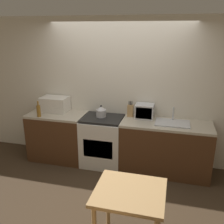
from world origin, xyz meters
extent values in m
plane|color=#3D2D1E|center=(0.00, 0.00, 0.00)|extent=(16.00, 16.00, 0.00)
cube|color=silver|center=(0.00, 1.10, 1.30)|extent=(10.00, 0.06, 2.60)
cube|color=#4C2D19|center=(-1.11, 0.76, 0.43)|extent=(1.03, 0.62, 0.86)
cube|color=#B7AD99|center=(-1.11, 0.76, 0.88)|extent=(1.03, 0.62, 0.04)
cube|color=#4C2D19|center=(0.88, 0.76, 0.43)|extent=(1.49, 0.62, 0.86)
cube|color=#B7AD99|center=(0.88, 0.76, 0.88)|extent=(1.49, 0.62, 0.04)
cube|color=silver|center=(-0.23, 0.76, 0.43)|extent=(0.72, 0.62, 0.86)
cube|color=black|center=(-0.23, 0.76, 0.88)|extent=(0.69, 0.57, 0.04)
cube|color=black|center=(-0.23, 0.46, 0.43)|extent=(0.52, 0.02, 0.32)
cylinder|color=#B7B7BC|center=(-0.27, 0.80, 0.96)|extent=(0.17, 0.17, 0.13)
cone|color=#B7B7BC|center=(-0.27, 0.80, 1.06)|extent=(0.17, 0.17, 0.06)
sphere|color=black|center=(-0.27, 0.80, 1.10)|extent=(0.03, 0.03, 0.03)
cube|color=silver|center=(-1.20, 0.89, 1.04)|extent=(0.50, 0.33, 0.27)
cube|color=black|center=(-1.20, 0.73, 1.04)|extent=(0.44, 0.01, 0.22)
cylinder|color=olive|center=(-1.33, 0.53, 1.00)|extent=(0.07, 0.07, 0.20)
cylinder|color=olive|center=(-1.33, 0.53, 1.14)|extent=(0.03, 0.03, 0.08)
cube|color=tan|center=(0.23, 0.94, 1.01)|extent=(0.10, 0.07, 0.21)
cylinder|color=black|center=(0.21, 0.94, 1.15)|extent=(0.01, 0.01, 0.07)
cylinder|color=black|center=(0.23, 0.94, 1.15)|extent=(0.01, 0.01, 0.07)
cylinder|color=black|center=(0.26, 0.94, 1.15)|extent=(0.01, 0.01, 0.07)
cube|color=silver|center=(0.49, 0.93, 1.02)|extent=(0.31, 0.25, 0.25)
cube|color=black|center=(0.49, 0.81, 1.02)|extent=(0.27, 0.01, 0.20)
cube|color=silver|center=(0.97, 0.76, 0.91)|extent=(0.56, 0.37, 0.02)
cylinder|color=silver|center=(0.97, 0.89, 1.03)|extent=(0.03, 0.03, 0.22)
cube|color=tan|center=(0.59, -1.00, 0.75)|extent=(0.74, 0.66, 0.04)
cylinder|color=tan|center=(0.28, -0.73, 0.36)|extent=(0.05, 0.05, 0.73)
cylinder|color=tan|center=(0.90, -0.73, 0.36)|extent=(0.05, 0.05, 0.73)
camera|label=1|loc=(0.96, -3.19, 2.38)|focal=40.00mm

